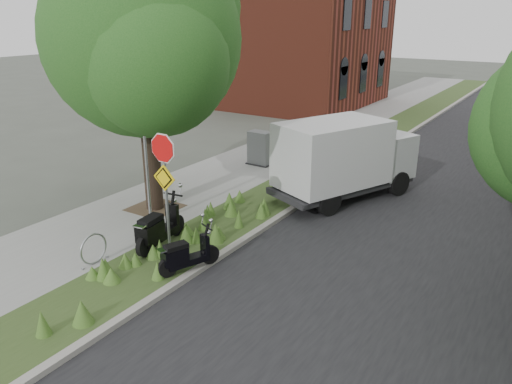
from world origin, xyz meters
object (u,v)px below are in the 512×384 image
sign_assembly (164,171)px  scooter_near (156,232)px  box_truck (343,156)px  utility_cabinet (260,149)px  scooter_far (182,258)px

sign_assembly → scooter_near: sign_assembly is taller
scooter_near → box_truck: (2.31, 6.18, 0.87)m
scooter_near → box_truck: bearing=69.5°
sign_assembly → utility_cabinet: bearing=107.0°
scooter_far → box_truck: (0.95, 6.75, 0.96)m
sign_assembly → box_truck: 6.66m
box_truck → utility_cabinet: box_truck is taller
scooter_near → utility_cabinet: bearing=103.1°
sign_assembly → utility_cabinet: sign_assembly is taller
scooter_near → scooter_far: bearing=-22.9°
box_truck → utility_cabinet: (-4.09, 1.49, -0.70)m
scooter_near → utility_cabinet: 7.88m
utility_cabinet → sign_assembly: bearing=-73.0°
utility_cabinet → scooter_far: bearing=-69.1°
scooter_near → utility_cabinet: utility_cabinet is taller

